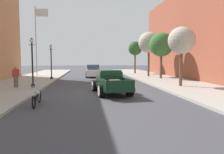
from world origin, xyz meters
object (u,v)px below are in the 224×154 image
hotrod_truck_dark_green (110,82)px  street_lamp_far (51,59)px  car_background_white (93,71)px  street_tree_second (161,45)px  flagpole (38,33)px  street_tree_nearest (182,41)px  pedestrian_sidewalk_left (16,75)px  street_lamp_near (32,59)px  street_tree_farthest (135,49)px  motorcycle_parked (37,97)px  street_tree_third (149,43)px

hotrod_truck_dark_green → street_lamp_far: street_lamp_far is taller
car_background_white → street_tree_second: (7.74, -4.53, 3.25)m
flagpole → street_tree_nearest: 19.21m
hotrod_truck_dark_green → pedestrian_sidewalk_left: size_ratio=3.07×
street_lamp_near → street_tree_farthest: size_ratio=0.76×
pedestrian_sidewalk_left → street_tree_nearest: size_ratio=0.34×
motorcycle_parked → street_lamp_near: size_ratio=0.55×
flagpole → street_tree_farthest: size_ratio=1.82×
hotrod_truck_dark_green → pedestrian_sidewalk_left: bearing=159.5°
hotrod_truck_dark_green → street_tree_nearest: street_tree_nearest is taller
street_tree_third → street_tree_farthest: street_tree_third is taller
motorcycle_parked → car_background_white: bearing=79.3°
motorcycle_parked → street_tree_nearest: bearing=29.6°
flagpole → pedestrian_sidewalk_left: bearing=-85.4°
street_lamp_far → street_lamp_near: bearing=-92.1°
pedestrian_sidewalk_left → motorcycle_parked: bearing=-64.6°
car_background_white → street_tree_nearest: 13.88m
street_lamp_far → street_tree_second: (12.47, -0.48, 1.63)m
street_lamp_near → street_tree_farthest: (11.80, 16.01, 1.66)m
motorcycle_parked → street_lamp_far: street_lamp_far is taller
motorcycle_parked → car_background_white: (3.30, 17.43, 0.33)m
motorcycle_parked → street_tree_nearest: 12.16m
car_background_white → pedestrian_sidewalk_left: bearing=-119.4°
motorcycle_parked → pedestrian_sidewalk_left: pedestrian_sidewalk_left is taller
street_tree_second → street_tree_farthest: bearing=95.7°
pedestrian_sidewalk_left → street_tree_second: (14.02, 6.61, 2.93)m
street_lamp_near → flagpole: (-2.27, 12.38, 3.39)m
street_tree_second → street_tree_third: size_ratio=0.92×
street_lamp_far → street_tree_second: size_ratio=0.73×
pedestrian_sidewalk_left → street_lamp_near: (1.28, -0.04, 1.30)m
pedestrian_sidewalk_left → flagpole: bearing=94.6°
pedestrian_sidewalk_left → street_tree_farthest: (13.09, 15.97, 2.96)m
street_tree_nearest → motorcycle_parked: bearing=-150.4°
street_lamp_far → street_tree_third: size_ratio=0.67×
pedestrian_sidewalk_left → street_tree_nearest: (13.15, -0.52, 2.74)m
street_tree_third → street_tree_nearest: bearing=-92.0°
street_lamp_near → street_tree_farthest: street_tree_farthest is taller
street_lamp_far → street_tree_nearest: (11.60, -7.61, 1.44)m
pedestrian_sidewalk_left → street_lamp_far: 7.37m
street_tree_nearest → street_tree_second: size_ratio=0.91×
street_tree_second → car_background_white: bearing=149.6°
street_tree_nearest → street_tree_third: (0.36, 10.43, 0.68)m
street_lamp_near → street_lamp_far: 7.14m
street_tree_nearest → street_tree_farthest: 16.50m
car_background_white → street_tree_nearest: (6.87, -11.67, 3.05)m
car_background_white → street_lamp_far: bearing=-139.4°
hotrod_truck_dark_green → street_tree_nearest: size_ratio=1.05×
motorcycle_parked → street_tree_nearest: (10.17, 5.76, 3.38)m
street_tree_third → street_tree_farthest: size_ratio=1.14×
street_lamp_far → street_tree_farthest: street_tree_farthest is taller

